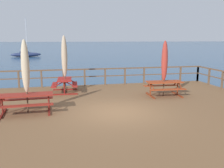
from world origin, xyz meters
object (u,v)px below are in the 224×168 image
object	(u,v)px
sailboat_distant	(26,54)
picnic_table_front_right	(26,99)
picnic_table_mid_right	(65,83)
picnic_table_back_left	(164,85)
patio_umbrella_short_back	(165,61)
patio_umbrella_short_front	(25,67)
patio_umbrella_tall_mid_right	(64,57)

from	to	relation	value
sailboat_distant	picnic_table_front_right	bearing A→B (deg)	-83.26
picnic_table_mid_right	picnic_table_back_left	xyz separation A→B (m)	(5.12, -1.95, 0.01)
patio_umbrella_short_back	sailboat_distant	xyz separation A→B (m)	(-11.88, 42.07, -2.04)
picnic_table_front_right	sailboat_distant	size ratio (longest dim) A/B	0.29
patio_umbrella_short_front	patio_umbrella_short_back	xyz separation A→B (m)	(6.65, 1.58, -0.05)
patio_umbrella_short_front	sailboat_distant	bearing A→B (deg)	96.83
patio_umbrella_short_front	patio_umbrella_tall_mid_right	bearing A→B (deg)	65.21
picnic_table_front_right	patio_umbrella_short_front	bearing A→B (deg)	38.39
picnic_table_mid_right	sailboat_distant	xyz separation A→B (m)	(-6.82, 40.07, -0.76)
patio_umbrella_short_front	patio_umbrella_short_back	distance (m)	6.84
picnic_table_front_right	sailboat_distant	distance (m)	44.01
picnic_table_back_left	patio_umbrella_tall_mid_right	bearing A→B (deg)	159.69
patio_umbrella_short_back	sailboat_distant	world-z (taller)	sailboat_distant
picnic_table_mid_right	patio_umbrella_short_front	size ratio (longest dim) A/B	0.59
sailboat_distant	picnic_table_mid_right	bearing A→B (deg)	-80.35
patio_umbrella_short_front	picnic_table_front_right	bearing A→B (deg)	-141.61
patio_umbrella_short_back	picnic_table_back_left	bearing A→B (deg)	42.84
patio_umbrella_tall_mid_right	picnic_table_mid_right	bearing A→B (deg)	117.67
picnic_table_back_left	patio_umbrella_short_front	distance (m)	7.03
patio_umbrella_tall_mid_right	sailboat_distant	distance (m)	40.77
patio_umbrella_short_front	patio_umbrella_short_back	world-z (taller)	patio_umbrella_short_front
picnic_table_mid_right	patio_umbrella_tall_mid_right	xyz separation A→B (m)	(0.03, -0.06, 1.46)
picnic_table_mid_right	patio_umbrella_tall_mid_right	bearing A→B (deg)	-62.33
patio_umbrella_short_front	picnic_table_back_left	bearing A→B (deg)	13.69
patio_umbrella_short_back	picnic_table_mid_right	bearing A→B (deg)	158.45
patio_umbrella_short_front	sailboat_distant	xyz separation A→B (m)	(-5.23, 43.65, -2.09)
picnic_table_mid_right	patio_umbrella_short_front	world-z (taller)	patio_umbrella_short_front
patio_umbrella_short_back	sailboat_distant	size ratio (longest dim) A/B	0.37
patio_umbrella_short_front	patio_umbrella_tall_mid_right	distance (m)	3.87
picnic_table_mid_right	picnic_table_back_left	size ratio (longest dim) A/B	0.91
picnic_table_front_right	patio_umbrella_short_front	size ratio (longest dim) A/B	0.75
patio_umbrella_short_front	sailboat_distant	world-z (taller)	sailboat_distant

